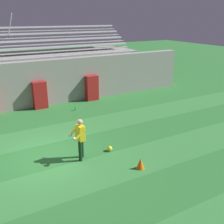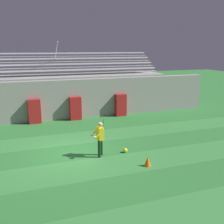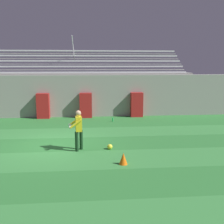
# 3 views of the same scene
# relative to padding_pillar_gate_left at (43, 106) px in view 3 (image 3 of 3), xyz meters

# --- Properties ---
(ground_plane) EXTENTS (80.00, 80.00, 0.00)m
(ground_plane) POSITION_rel_padding_pillar_gate_left_xyz_m (1.39, -5.95, -0.82)
(ground_plane) COLOR #2D7533
(turf_stripe_mid) EXTENTS (28.00, 2.01, 0.01)m
(turf_stripe_mid) POSITION_rel_padding_pillar_gate_left_xyz_m (1.39, -7.93, -0.82)
(turf_stripe_mid) COLOR #38843D
(turf_stripe_mid) RESTS_ON ground
(turf_stripe_far) EXTENTS (28.00, 2.01, 0.01)m
(turf_stripe_far) POSITION_rel_padding_pillar_gate_left_xyz_m (1.39, -3.91, -0.82)
(turf_stripe_far) COLOR #38843D
(turf_stripe_far) RESTS_ON ground
(back_wall) EXTENTS (24.00, 0.60, 2.80)m
(back_wall) POSITION_rel_padding_pillar_gate_left_xyz_m (1.39, 0.55, 0.58)
(back_wall) COLOR #999691
(back_wall) RESTS_ON ground
(padding_pillar_gate_left) EXTENTS (0.80, 0.44, 1.64)m
(padding_pillar_gate_left) POSITION_rel_padding_pillar_gate_left_xyz_m (0.00, 0.00, 0.00)
(padding_pillar_gate_left) COLOR #B21E1E
(padding_pillar_gate_left) RESTS_ON ground
(padding_pillar_gate_right) EXTENTS (0.80, 0.44, 1.64)m
(padding_pillar_gate_right) POSITION_rel_padding_pillar_gate_left_xyz_m (2.78, 0.00, 0.00)
(padding_pillar_gate_right) COLOR #B21E1E
(padding_pillar_gate_right) RESTS_ON ground
(padding_pillar_far_right) EXTENTS (0.80, 0.44, 1.64)m
(padding_pillar_far_right) POSITION_rel_padding_pillar_gate_left_xyz_m (6.20, 0.00, 0.00)
(padding_pillar_far_right) COLOR #B21E1E
(padding_pillar_far_right) RESTS_ON ground
(bleacher_stand) EXTENTS (18.00, 4.05, 5.43)m
(bleacher_stand) POSITION_rel_padding_pillar_gate_left_xyz_m (1.39, 2.89, 0.68)
(bleacher_stand) COLOR #999691
(bleacher_stand) RESTS_ON ground
(goalkeeper) EXTENTS (0.59, 0.63, 1.67)m
(goalkeeper) POSITION_rel_padding_pillar_gate_left_xyz_m (2.56, -6.79, 0.13)
(goalkeeper) COLOR #143319
(goalkeeper) RESTS_ON ground
(soccer_ball) EXTENTS (0.22, 0.22, 0.22)m
(soccer_ball) POSITION_rel_padding_pillar_gate_left_xyz_m (3.85, -6.77, -0.71)
(soccer_ball) COLOR yellow
(soccer_ball) RESTS_ON ground
(traffic_cone) EXTENTS (0.30, 0.30, 0.42)m
(traffic_cone) POSITION_rel_padding_pillar_gate_left_xyz_m (4.19, -8.49, -0.61)
(traffic_cone) COLOR orange
(traffic_cone) RESTS_ON ground
(water_bottle) EXTENTS (0.07, 0.07, 0.24)m
(water_bottle) POSITION_rel_padding_pillar_gate_left_xyz_m (4.45, -1.40, -0.70)
(water_bottle) COLOR green
(water_bottle) RESTS_ON ground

